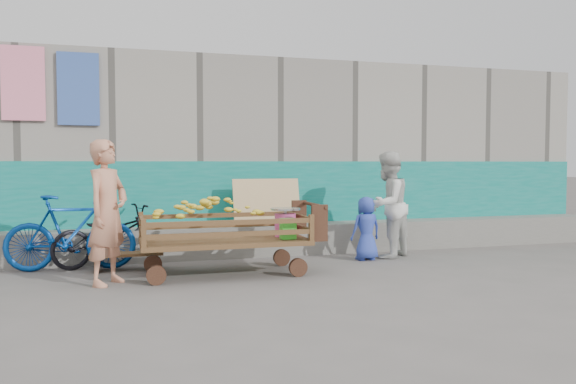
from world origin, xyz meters
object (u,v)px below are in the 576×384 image
object	(u,v)px
bicycle_dark	(110,236)
bicycle_blue	(71,233)
vendor_man	(107,212)
bench	(127,257)
child	(366,228)
banana_cart	(221,223)
woman	(388,205)

from	to	relation	value
bicycle_dark	bicycle_blue	world-z (taller)	bicycle_blue
vendor_man	bicycle_blue	world-z (taller)	vendor_man
bench	child	size ratio (longest dim) A/B	1.01
banana_cart	bicycle_blue	distance (m)	1.98
child	bicycle_blue	bearing A→B (deg)	-10.71
vendor_man	bicycle_dark	size ratio (longest dim) A/B	1.06
banana_cart	bicycle_dark	bearing A→B (deg)	142.38
banana_cart	bicycle_blue	bearing A→B (deg)	155.60
child	bicycle_blue	xyz separation A→B (m)	(-3.95, 0.34, 0.03)
bench	woman	xyz separation A→B (m)	(3.65, -0.04, 0.60)
child	bicycle_blue	world-z (taller)	bicycle_blue
bicycle_blue	child	bearing A→B (deg)	-91.34
bench	woman	distance (m)	3.70
banana_cart	bench	world-z (taller)	banana_cart
banana_cart	vendor_man	bearing A→B (deg)	-172.44
banana_cart	woman	xyz separation A→B (m)	(2.54, 0.59, 0.14)
banana_cart	woman	size ratio (longest dim) A/B	1.43
banana_cart	vendor_man	distance (m)	1.34
bench	vendor_man	size ratio (longest dim) A/B	0.55
banana_cart	bench	distance (m)	1.36
bench	vendor_man	xyz separation A→B (m)	(-0.20, -0.81, 0.65)
banana_cart	bench	size ratio (longest dim) A/B	2.43
woman	child	world-z (taller)	woman
vendor_man	child	distance (m)	3.55
banana_cart	bicycle_blue	world-z (taller)	bicycle_blue
bench	child	distance (m)	3.28
banana_cart	vendor_man	size ratio (longest dim) A/B	1.34
bench	bicycle_blue	size ratio (longest dim) A/B	0.56
banana_cart	child	xyz separation A→B (m)	(2.15, 0.47, -0.19)
vendor_man	child	bearing A→B (deg)	-44.58
vendor_man	child	xyz separation A→B (m)	(3.47, 0.65, -0.37)
child	bicycle_dark	size ratio (longest dim) A/B	0.58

